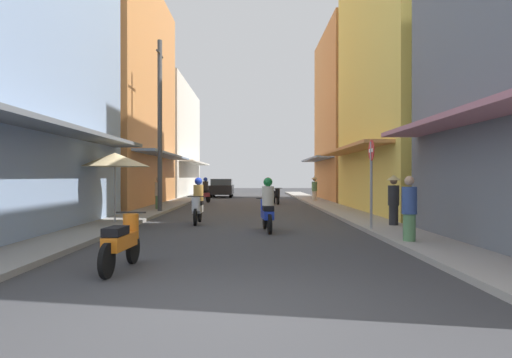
% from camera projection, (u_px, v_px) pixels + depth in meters
% --- Properties ---
extents(ground_plane, '(88.32, 88.32, 0.00)m').
position_uv_depth(ground_plane, '(247.00, 211.00, 21.37)').
color(ground_plane, '#38383A').
extents(sidewalk_left, '(1.53, 48.14, 0.12)m').
position_uv_depth(sidewalk_left, '(156.00, 210.00, 21.34)').
color(sidewalk_left, gray).
rests_on(sidewalk_left, ground).
extents(sidewalk_right, '(1.53, 48.14, 0.12)m').
position_uv_depth(sidewalk_right, '(337.00, 209.00, 21.40)').
color(sidewalk_right, '#9E9991').
rests_on(sidewalk_right, ground).
extents(building_left_mid, '(7.05, 11.81, 12.21)m').
position_uv_depth(building_left_mid, '(103.00, 96.00, 25.10)').
color(building_left_mid, '#D88C4C').
rests_on(building_left_mid, ground).
extents(building_left_far, '(7.05, 13.50, 9.27)m').
position_uv_depth(building_left_far, '(155.00, 141.00, 38.59)').
color(building_left_far, silver).
rests_on(building_left_far, ground).
extents(building_right_mid, '(7.05, 10.64, 15.73)m').
position_uv_depth(building_right_mid, '(430.00, 34.00, 19.87)').
color(building_right_mid, '#EFD159').
rests_on(building_right_mid, ground).
extents(building_right_far, '(7.05, 9.01, 11.31)m').
position_uv_depth(building_right_far, '(368.00, 117.00, 30.47)').
color(building_right_far, '#D88C4C').
rests_on(building_right_far, ground).
extents(motorbike_black, '(0.56, 1.80, 0.96)m').
position_uv_depth(motorbike_black, '(276.00, 195.00, 26.79)').
color(motorbike_black, black).
rests_on(motorbike_black, ground).
extents(motorbike_maroon, '(0.73, 1.75, 1.58)m').
position_uv_depth(motorbike_maroon, '(204.00, 192.00, 27.73)').
color(motorbike_maroon, black).
rests_on(motorbike_maroon, ground).
extents(motorbike_blue, '(0.55, 1.81, 1.58)m').
position_uv_depth(motorbike_blue, '(267.00, 208.00, 13.18)').
color(motorbike_blue, black).
rests_on(motorbike_blue, ground).
extents(motorbike_white, '(0.55, 1.81, 1.58)m').
position_uv_depth(motorbike_white, '(198.00, 203.00, 15.44)').
color(motorbike_white, black).
rests_on(motorbike_white, ground).
extents(motorbike_orange, '(0.55, 1.81, 0.96)m').
position_uv_depth(motorbike_orange, '(122.00, 241.00, 7.76)').
color(motorbike_orange, black).
rests_on(motorbike_orange, ground).
extents(motorbike_silver, '(0.55, 1.81, 1.58)m').
position_uv_depth(motorbike_silver, '(268.00, 189.00, 34.69)').
color(motorbike_silver, black).
rests_on(motorbike_silver, ground).
extents(parked_car, '(1.76, 4.10, 1.45)m').
position_uv_depth(parked_car, '(222.00, 188.00, 35.99)').
color(parked_car, black).
rests_on(parked_car, ground).
extents(pedestrian_midway, '(0.44, 0.44, 1.62)m').
position_uv_depth(pedestrian_midway, '(314.00, 188.00, 28.62)').
color(pedestrian_midway, beige).
rests_on(pedestrian_midway, ground).
extents(pedestrian_foreground, '(0.44, 0.44, 1.65)m').
position_uv_depth(pedestrian_foreground, '(394.00, 199.00, 13.89)').
color(pedestrian_foreground, '#262628').
rests_on(pedestrian_foreground, ground).
extents(pedestrian_far, '(0.34, 0.34, 1.59)m').
position_uv_depth(pedestrian_far, '(158.00, 194.00, 20.96)').
color(pedestrian_far, '#598C59').
rests_on(pedestrian_far, ground).
extents(pedestrian_crossing, '(0.34, 0.34, 1.62)m').
position_uv_depth(pedestrian_crossing, '(409.00, 211.00, 10.44)').
color(pedestrian_crossing, '#598C59').
rests_on(pedestrian_crossing, ground).
extents(vendor_umbrella, '(2.21, 2.21, 2.39)m').
position_uv_depth(vendor_umbrella, '(115.00, 160.00, 14.76)').
color(vendor_umbrella, '#99999E').
rests_on(vendor_umbrella, ground).
extents(utility_pole, '(0.20, 1.20, 7.55)m').
position_uv_depth(utility_pole, '(160.00, 125.00, 19.74)').
color(utility_pole, '#4C4C4F').
rests_on(utility_pole, ground).
extents(street_sign_no_entry, '(0.07, 0.60, 2.65)m').
position_uv_depth(street_sign_no_entry, '(371.00, 173.00, 12.92)').
color(street_sign_no_entry, gray).
rests_on(street_sign_no_entry, ground).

